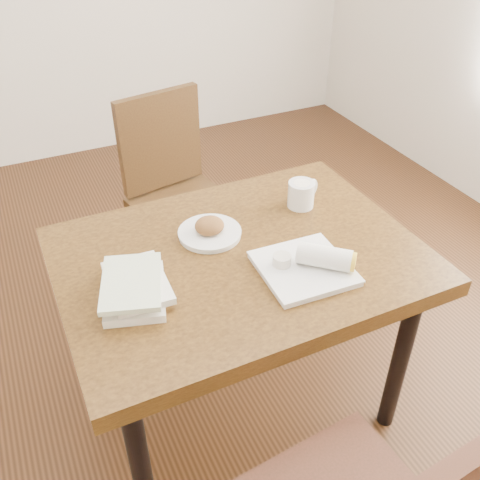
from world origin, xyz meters
name	(u,v)px	position (x,y,z in m)	size (l,w,h in m)	color
ground	(240,401)	(0.00, 0.00, -0.01)	(4.00, 5.00, 0.01)	#472814
table	(240,273)	(0.00, 0.00, 0.66)	(1.14, 0.84, 0.75)	brown
chair_far	(175,185)	(0.06, 0.82, 0.55)	(0.49, 0.49, 0.95)	#422D12
plate_scone	(210,230)	(-0.05, 0.13, 0.77)	(0.21, 0.21, 0.07)	white
coffee_mug	(302,193)	(0.32, 0.16, 0.80)	(0.14, 0.10, 0.10)	white
plate_burrito	(310,264)	(0.15, -0.18, 0.78)	(0.28, 0.28, 0.09)	white
book_stack	(135,287)	(-0.36, -0.05, 0.78)	(0.24, 0.29, 0.07)	white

